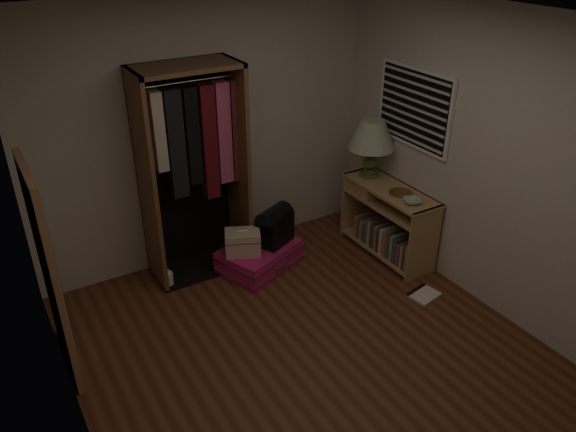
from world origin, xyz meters
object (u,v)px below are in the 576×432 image
Objects in this scene: pink_suitcase at (259,256)px; open_wardrobe at (195,155)px; console_bookshelf at (387,218)px; white_jug at (168,279)px; floor_mirror at (50,274)px; train_case at (243,242)px; black_bag at (275,225)px; table_lamp at (372,136)px.

open_wardrobe is at bearing 124.13° from pink_suitcase.
console_bookshelf is 6.27× the size of white_jug.
floor_mirror is (-1.49, -0.77, -0.35)m from open_wardrobe.
open_wardrobe reaches higher than console_bookshelf.
black_bag is (0.36, 0.01, 0.08)m from train_case.
floor_mirror is 1.89m from train_case.
table_lamp is 3.59× the size of white_jug.
pink_suitcase is (1.96, 0.45, -0.73)m from floor_mirror.
console_bookshelf is 1.20× the size of pink_suitcase.
table_lamp is (1.47, -0.06, 0.84)m from train_case.
console_bookshelf is at bearing 9.33° from train_case.
white_jug is (-2.20, 0.58, -0.32)m from console_bookshelf.
floor_mirror is at bearing -150.13° from white_jug.
black_bag is 2.39× the size of white_jug.
console_bookshelf is at bearing -39.77° from pink_suitcase.
table_lamp is (1.28, -0.09, 1.07)m from pink_suitcase.
pink_suitcase is at bearing 150.93° from black_bag.
open_wardrobe is (-1.76, 0.75, 0.81)m from console_bookshelf.
floor_mirror is 2.22m from black_bag.
train_case is (0.29, -0.35, -0.85)m from open_wardrobe.
console_bookshelf is 3.27m from floor_mirror.
floor_mirror is at bearing -152.60° from open_wardrobe.
floor_mirror is 1.82× the size of pink_suitcase.
floor_mirror reaches higher than white_jug.
open_wardrobe is 3.19× the size of table_lamp.
train_case is 2.31× the size of white_jug.
white_jug is (-0.91, 0.15, -0.04)m from pink_suitcase.
pink_suitcase is at bearing 176.17° from table_lamp.
table_lamp is (1.76, -0.41, -0.01)m from open_wardrobe.
table_lamp reaches higher than pink_suitcase.
white_jug is (-1.09, 0.17, -0.36)m from black_bag.
white_jug is at bearing -169.10° from train_case.
console_bookshelf is 1.18m from black_bag.
pink_suitcase is (0.47, -0.32, -1.08)m from open_wardrobe.
floor_mirror reaches higher than console_bookshelf.
open_wardrobe reaches higher than table_lamp.
open_wardrobe is 1.21× the size of floor_mirror.
white_jug is (-0.73, 0.18, -0.28)m from train_case.
console_bookshelf is 0.66× the size of floor_mirror.
pink_suitcase is at bearing -9.55° from white_jug.
open_wardrobe is at bearing 156.91° from console_bookshelf.
floor_mirror is at bearing 166.59° from black_bag.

